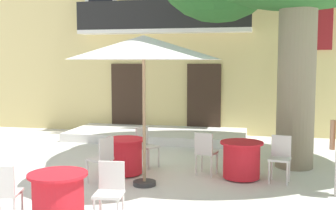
% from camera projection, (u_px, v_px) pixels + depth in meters
% --- Properties ---
extents(ground_plane, '(120.00, 120.00, 0.00)m').
position_uv_depth(ground_plane, '(129.00, 170.00, 9.32)').
color(ground_plane, silver).
extents(building_facade, '(13.00, 5.09, 7.50)m').
position_uv_depth(building_facade, '(177.00, 25.00, 15.81)').
color(building_facade, '#DBC67F').
rests_on(building_facade, ground).
extents(entrance_step_platform, '(5.39, 2.29, 0.25)m').
position_uv_depth(entrance_step_platform, '(157.00, 135.00, 13.12)').
color(entrance_step_platform, silver).
rests_on(entrance_step_platform, ground).
extents(cafe_table_near_tree, '(0.86, 0.86, 0.76)m').
position_uv_depth(cafe_table_near_tree, '(124.00, 156.00, 8.92)').
color(cafe_table_near_tree, red).
rests_on(cafe_table_near_tree, ground).
extents(cafe_chair_near_tree_0, '(0.54, 0.54, 0.91)m').
position_uv_depth(cafe_chair_near_tree_0, '(145.00, 144.00, 9.54)').
color(cafe_chair_near_tree_0, silver).
rests_on(cafe_chair_near_tree_0, ground).
extents(cafe_chair_near_tree_1, '(0.52, 0.52, 0.91)m').
position_uv_depth(cafe_chair_near_tree_1, '(102.00, 157.00, 8.24)').
color(cafe_chair_near_tree_1, silver).
rests_on(cafe_chair_near_tree_1, ground).
extents(cafe_table_middle, '(0.86, 0.86, 0.76)m').
position_uv_depth(cafe_table_middle, '(58.00, 198.00, 6.16)').
color(cafe_table_middle, red).
rests_on(cafe_table_middle, ground).
extents(cafe_chair_middle_0, '(0.48, 0.48, 0.91)m').
position_uv_depth(cafe_chair_middle_0, '(4.00, 191.00, 6.06)').
color(cafe_chair_middle_0, silver).
rests_on(cafe_chair_middle_0, ground).
extents(cafe_chair_middle_1, '(0.44, 0.44, 0.91)m').
position_uv_depth(cafe_chair_middle_1, '(110.00, 189.00, 6.15)').
color(cafe_chair_middle_1, silver).
rests_on(cafe_chair_middle_1, ground).
extents(cafe_table_front, '(0.86, 0.86, 0.76)m').
position_uv_depth(cafe_table_front, '(241.00, 160.00, 8.58)').
color(cafe_table_front, red).
rests_on(cafe_table_front, ground).
extents(cafe_chair_front_0, '(0.46, 0.46, 0.91)m').
position_uv_depth(cafe_chair_front_0, '(280.00, 155.00, 8.35)').
color(cafe_chair_front_0, silver).
rests_on(cafe_chair_front_0, ground).
extents(cafe_chair_front_1, '(0.48, 0.48, 0.91)m').
position_uv_depth(cafe_chair_front_1, '(205.00, 150.00, 8.82)').
color(cafe_chair_front_1, silver).
rests_on(cafe_chair_front_1, ground).
extents(cafe_umbrella, '(2.90, 2.90, 2.85)m').
position_uv_depth(cafe_umbrella, '(144.00, 48.00, 7.90)').
color(cafe_umbrella, '#997A56').
rests_on(cafe_umbrella, ground).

